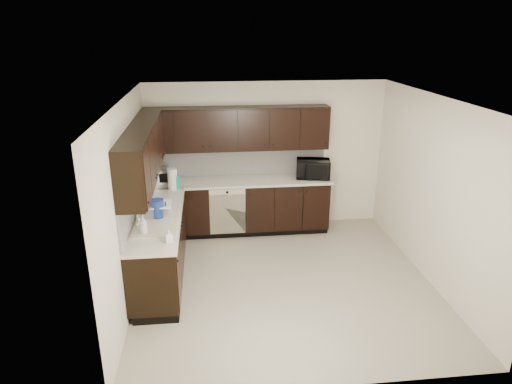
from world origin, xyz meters
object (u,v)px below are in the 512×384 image
(toaster_oven, at_px, (161,176))
(blue_pitcher, at_px, (158,209))
(microwave, at_px, (313,169))
(storage_bin, at_px, (155,210))
(sink, at_px, (156,229))

(toaster_oven, bearing_deg, blue_pitcher, -103.94)
(toaster_oven, bearing_deg, microwave, -17.80)
(toaster_oven, height_order, storage_bin, toaster_oven)
(microwave, xyz_separation_m, toaster_oven, (-2.50, 0.04, -0.04))
(blue_pitcher, bearing_deg, sink, -103.54)
(toaster_oven, relative_size, storage_bin, 0.85)
(storage_bin, distance_m, blue_pitcher, 0.11)
(microwave, distance_m, toaster_oven, 2.50)
(toaster_oven, bearing_deg, storage_bin, -105.44)
(sink, height_order, microwave, microwave)
(microwave, relative_size, blue_pitcher, 2.11)
(microwave, bearing_deg, sink, -134.20)
(blue_pitcher, bearing_deg, storage_bin, 105.04)
(sink, xyz_separation_m, blue_pitcher, (0.01, 0.22, 0.19))
(sink, distance_m, microwave, 2.97)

